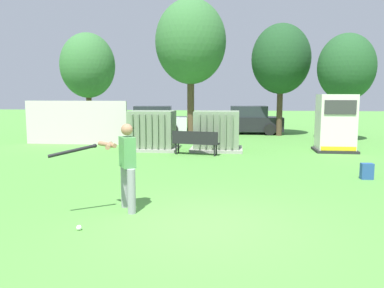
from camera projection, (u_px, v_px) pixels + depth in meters
name	position (u px, v px, depth m)	size (l,w,h in m)	color
ground_plane	(205.00, 226.00, 6.88)	(96.00, 96.00, 0.00)	#51933D
fence_panel	(76.00, 123.00, 17.88)	(4.80, 0.12, 2.00)	beige
transformer_west	(152.00, 131.00, 16.09)	(2.10, 1.70, 1.62)	#9E9B93
transformer_mid_west	(217.00, 131.00, 15.88)	(2.10, 1.70, 1.62)	#9E9B93
generator_enclosure	(336.00, 123.00, 15.58)	(1.60, 1.40, 2.30)	#262626
park_bench	(195.00, 141.00, 14.74)	(1.84, 0.74, 0.92)	black
batter	(125.00, 163.00, 7.65)	(1.48, 1.09, 1.74)	gray
sports_ball	(79.00, 228.00, 6.64)	(0.09, 0.09, 0.09)	white
backpack	(367.00, 171.00, 10.61)	(0.33, 0.27, 0.44)	#264C8C
tree_left	(88.00, 66.00, 20.79)	(2.90, 2.90, 5.54)	brown
tree_center_left	(191.00, 42.00, 21.66)	(3.95, 3.95, 7.54)	brown
tree_center_right	(281.00, 59.00, 21.19)	(3.20, 3.20, 6.11)	#4C3828
tree_right	(346.00, 68.00, 18.76)	(2.73, 2.73, 5.21)	#4C3828
parked_car_leftmost	(151.00, 121.00, 22.63)	(4.38, 2.31, 1.62)	silver
parked_car_left_of_center	(247.00, 121.00, 22.73)	(4.21, 1.94, 1.62)	black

